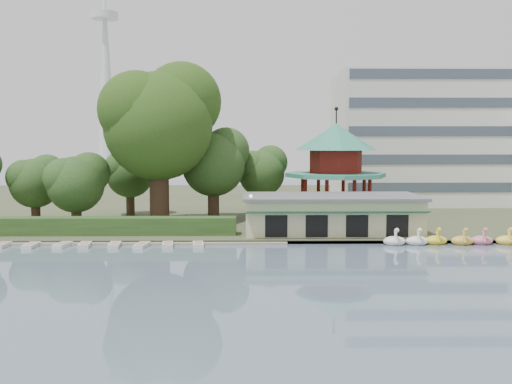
{
  "coord_description": "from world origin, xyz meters",
  "views": [
    {
      "loc": [
        1.11,
        -37.6,
        9.94
      ],
      "look_at": [
        2.0,
        18.0,
        5.0
      ],
      "focal_mm": 40.0,
      "sensor_mm": 36.0,
      "label": 1
    }
  ],
  "objects_px": {
    "boathouse": "(331,213)",
    "big_tree": "(160,118)",
    "dock": "(112,243)",
    "pavilion": "(336,162)"
  },
  "relations": [
    {
      "from": "boathouse",
      "to": "big_tree",
      "type": "bearing_deg",
      "value": 161.7
    },
    {
      "from": "pavilion",
      "to": "big_tree",
      "type": "height_order",
      "value": "big_tree"
    },
    {
      "from": "boathouse",
      "to": "big_tree",
      "type": "xyz_separation_m",
      "value": [
        -18.83,
        6.23,
        10.25
      ]
    },
    {
      "from": "dock",
      "to": "boathouse",
      "type": "distance_m",
      "value": 22.62
    },
    {
      "from": "boathouse",
      "to": "big_tree",
      "type": "distance_m",
      "value": 22.33
    },
    {
      "from": "dock",
      "to": "big_tree",
      "type": "xyz_separation_m",
      "value": [
        3.17,
        11.0,
        12.5
      ]
    },
    {
      "from": "big_tree",
      "to": "boathouse",
      "type": "bearing_deg",
      "value": -18.3
    },
    {
      "from": "pavilion",
      "to": "boathouse",
      "type": "bearing_deg",
      "value": -101.28
    },
    {
      "from": "boathouse",
      "to": "dock",
      "type": "bearing_deg",
      "value": -167.76
    },
    {
      "from": "dock",
      "to": "pavilion",
      "type": "relative_size",
      "value": 2.52
    }
  ]
}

